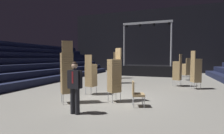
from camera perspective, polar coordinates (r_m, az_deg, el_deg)
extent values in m
cube|color=gray|center=(7.66, 1.77, -10.94)|extent=(22.00, 30.00, 0.10)
cube|color=black|center=(22.30, 13.82, 8.71)|extent=(22.00, 0.30, 8.00)
cube|color=#191E38|center=(11.76, -26.37, -4.94)|extent=(0.75, 24.00, 0.45)
cube|color=#191E38|center=(12.25, -28.86, -2.57)|extent=(0.75, 24.00, 0.45)
cube|color=#191E38|center=(12.79, -31.15, -0.38)|extent=(0.75, 24.00, 0.45)
cube|color=#191E38|center=(13.36, -33.24, 1.62)|extent=(0.75, 24.00, 0.45)
cube|color=black|center=(18.00, 12.30, -1.06)|extent=(5.00, 3.29, 1.01)
cylinder|color=#9EA0A8|center=(17.07, 4.22, 7.49)|extent=(0.16, 0.16, 4.17)
cylinder|color=#9EA0A8|center=(16.46, 19.64, 7.47)|extent=(0.16, 0.16, 4.17)
cube|color=#9EA0A8|center=(16.91, 11.87, 14.61)|extent=(4.70, 0.20, 0.20)
cylinder|color=black|center=(17.25, 5.07, 13.69)|extent=(0.18, 0.18, 0.22)
cylinder|color=black|center=(16.97, 9.56, 13.84)|extent=(0.18, 0.18, 0.22)
cylinder|color=black|center=(16.79, 14.18, 13.90)|extent=(0.18, 0.18, 0.22)
cylinder|color=black|center=(16.71, 18.88, 13.88)|extent=(0.18, 0.18, 0.22)
cylinder|color=black|center=(5.56, -11.78, -11.49)|extent=(0.15, 0.15, 0.83)
cylinder|color=black|center=(5.66, -13.32, -11.24)|extent=(0.15, 0.15, 0.83)
cube|color=silver|center=(5.42, -13.01, -4.19)|extent=(0.18, 0.11, 0.59)
cube|color=black|center=(5.47, -12.65, -4.12)|extent=(0.41, 0.25, 0.59)
cube|color=maroon|center=(5.37, -13.36, -3.51)|extent=(0.06, 0.01, 0.38)
cylinder|color=black|center=(5.34, -10.58, -4.15)|extent=(0.10, 0.10, 0.54)
cylinder|color=black|center=(5.61, -14.62, -3.85)|extent=(0.10, 0.10, 0.54)
sphere|color=#DBAD89|center=(5.44, -12.70, 0.41)|extent=(0.19, 0.19, 0.19)
sphere|color=black|center=(5.43, -12.71, 0.97)|extent=(0.16, 0.16, 0.16)
cylinder|color=#B2B5BA|center=(14.88, 22.92, -3.31)|extent=(0.02, 0.02, 0.40)
cylinder|color=#B2B5BA|center=(15.14, 23.97, -3.22)|extent=(0.02, 0.02, 0.40)
cylinder|color=#B2B5BA|center=(14.61, 23.95, -3.45)|extent=(0.02, 0.02, 0.40)
cylinder|color=#B2B5BA|center=(14.87, 24.99, -3.36)|extent=(0.02, 0.02, 0.40)
cube|color=#A38456|center=(14.85, 23.98, -2.40)|extent=(0.62, 0.62, 0.08)
cube|color=#A38456|center=(14.84, 23.99, -2.08)|extent=(0.62, 0.62, 0.08)
cube|color=#A38456|center=(14.83, 23.99, -1.75)|extent=(0.62, 0.62, 0.08)
cube|color=#A38456|center=(14.83, 24.00, -1.42)|extent=(0.62, 0.62, 0.08)
cube|color=#A38456|center=(14.82, 24.01, -1.10)|extent=(0.62, 0.62, 0.08)
cube|color=#A38456|center=(14.82, 24.02, -0.77)|extent=(0.62, 0.62, 0.08)
cube|color=#A38456|center=(14.81, 24.02, -0.44)|extent=(0.62, 0.62, 0.08)
cube|color=#A38456|center=(14.81, 24.03, -0.11)|extent=(0.62, 0.62, 0.08)
cube|color=#A38456|center=(14.80, 24.04, 0.22)|extent=(0.62, 0.62, 0.08)
cube|color=#A38456|center=(14.80, 24.05, 0.54)|extent=(0.62, 0.62, 0.08)
cube|color=#A38456|center=(14.79, 24.05, 0.87)|extent=(0.62, 0.62, 0.08)
cube|color=#A38456|center=(14.65, 24.61, 1.91)|extent=(0.34, 0.30, 0.46)
cylinder|color=#B2B5BA|center=(6.77, 0.13, -10.65)|extent=(0.02, 0.02, 0.40)
cylinder|color=#B2B5BA|center=(7.10, -1.36, -10.00)|extent=(0.02, 0.02, 0.40)
cylinder|color=#B2B5BA|center=(6.95, 2.92, -10.28)|extent=(0.02, 0.02, 0.40)
cylinder|color=#B2B5BA|center=(7.27, 1.34, -9.68)|extent=(0.02, 0.02, 0.40)
cube|color=#A38456|center=(6.97, 0.76, -8.21)|extent=(0.62, 0.62, 0.08)
cube|color=#A38456|center=(6.95, 0.76, -7.52)|extent=(0.62, 0.62, 0.08)
cube|color=#A38456|center=(6.94, 0.76, -6.83)|extent=(0.62, 0.62, 0.08)
cube|color=#A38456|center=(6.92, 0.76, -6.14)|extent=(0.62, 0.62, 0.08)
cube|color=#A38456|center=(6.91, 0.76, -5.44)|extent=(0.62, 0.62, 0.08)
cube|color=#A38456|center=(6.90, 0.76, -4.74)|extent=(0.62, 0.62, 0.08)
cube|color=#A38456|center=(6.89, 0.76, -4.04)|extent=(0.62, 0.62, 0.08)
cube|color=#A38456|center=(6.88, 0.76, -3.34)|extent=(0.62, 0.62, 0.08)
cube|color=#A38456|center=(6.87, 0.76, -2.64)|extent=(0.62, 0.62, 0.08)
cube|color=#A38456|center=(6.86, 0.77, -1.93)|extent=(0.62, 0.62, 0.08)
cube|color=#A38456|center=(6.85, 0.77, -1.22)|extent=(0.62, 0.62, 0.08)
cube|color=#A38456|center=(6.85, 0.77, -0.51)|extent=(0.62, 0.62, 0.08)
cube|color=#A38456|center=(6.84, 0.77, 0.20)|extent=(0.62, 0.62, 0.08)
cube|color=#A38456|center=(6.84, 0.77, 0.91)|extent=(0.62, 0.62, 0.08)
cube|color=#A38456|center=(6.83, 0.77, 1.62)|extent=(0.62, 0.62, 0.08)
cube|color=#A38456|center=(6.83, 0.77, 2.33)|extent=(0.62, 0.62, 0.08)
cube|color=#A38456|center=(6.93, 2.18, 4.60)|extent=(0.33, 0.31, 0.46)
cylinder|color=#B2B5BA|center=(8.69, -7.31, -7.58)|extent=(0.02, 0.02, 0.40)
cylinder|color=#B2B5BA|center=(8.45, -5.32, -7.87)|extent=(0.02, 0.02, 0.40)
cylinder|color=#B2B5BA|center=(8.41, -9.00, -7.96)|extent=(0.02, 0.02, 0.40)
cylinder|color=#B2B5BA|center=(8.16, -6.99, -8.28)|extent=(0.02, 0.02, 0.40)
cube|color=#A38456|center=(8.38, -7.16, -6.29)|extent=(0.53, 0.53, 0.08)
cube|color=#A38456|center=(8.37, -7.17, -5.72)|extent=(0.53, 0.53, 0.08)
cube|color=#A38456|center=(8.35, -7.17, -5.14)|extent=(0.53, 0.53, 0.08)
cube|color=#A38456|center=(8.34, -7.18, -4.56)|extent=(0.53, 0.53, 0.08)
cube|color=#A38456|center=(8.33, -7.18, -3.98)|extent=(0.53, 0.53, 0.08)
cube|color=#A38456|center=(8.32, -7.18, -3.40)|extent=(0.53, 0.53, 0.08)
cube|color=#A38456|center=(8.31, -7.19, -2.82)|extent=(0.53, 0.53, 0.08)
cube|color=#A38456|center=(8.30, -7.19, -2.24)|extent=(0.53, 0.53, 0.08)
cube|color=#A38456|center=(8.30, -7.20, -1.65)|extent=(0.53, 0.53, 0.08)
cube|color=#A38456|center=(8.29, -7.20, -1.07)|extent=(0.53, 0.53, 0.08)
cube|color=#A38456|center=(8.28, -7.21, -0.48)|extent=(0.53, 0.53, 0.08)
cube|color=#A38456|center=(8.28, -7.21, 0.11)|extent=(0.53, 0.53, 0.08)
cube|color=#A38456|center=(8.27, -7.21, 0.69)|extent=(0.53, 0.53, 0.08)
cube|color=#A38456|center=(8.12, -8.11, 2.56)|extent=(0.41, 0.14, 0.46)
cylinder|color=#B2B5BA|center=(11.35, 20.11, -5.21)|extent=(0.02, 0.02, 0.40)
cylinder|color=#B2B5BA|center=(11.70, 20.74, -4.97)|extent=(0.02, 0.02, 0.40)
cylinder|color=#B2B5BA|center=(11.23, 21.95, -5.34)|extent=(0.02, 0.02, 0.40)
cylinder|color=#B2B5BA|center=(11.58, 22.53, -5.09)|extent=(0.02, 0.02, 0.40)
cube|color=#A38456|center=(11.43, 21.36, -3.95)|extent=(0.57, 0.57, 0.08)
cube|color=#A38456|center=(11.42, 21.37, -3.52)|extent=(0.57, 0.57, 0.08)
cube|color=#A38456|center=(11.41, 21.37, -3.10)|extent=(0.57, 0.57, 0.08)
cube|color=#A38456|center=(11.40, 21.38, -2.68)|extent=(0.57, 0.57, 0.08)
cube|color=#A38456|center=(11.39, 21.39, -2.25)|extent=(0.57, 0.57, 0.08)
cube|color=#A38456|center=(11.39, 21.40, -1.82)|extent=(0.57, 0.57, 0.08)
cube|color=#A38456|center=(11.38, 21.41, -1.40)|extent=(0.57, 0.57, 0.08)
cube|color=#A38456|center=(11.37, 21.42, -0.97)|extent=(0.57, 0.57, 0.08)
cube|color=#A38456|center=(11.37, 21.43, -0.54)|extent=(0.57, 0.57, 0.08)
cube|color=#A38456|center=(11.36, 21.44, -0.12)|extent=(0.57, 0.57, 0.08)
cube|color=#A38456|center=(11.36, 21.44, 0.31)|extent=(0.57, 0.57, 0.08)
cube|color=#A38456|center=(11.36, 21.45, 0.74)|extent=(0.57, 0.57, 0.08)
cube|color=#A38456|center=(11.35, 21.46, 1.17)|extent=(0.57, 0.57, 0.08)
cube|color=#A38456|center=(11.35, 21.47, 1.60)|extent=(0.57, 0.57, 0.08)
cube|color=#A38456|center=(11.29, 22.44, 2.95)|extent=(0.19, 0.40, 0.46)
cylinder|color=#B2B5BA|center=(12.14, 0.82, -4.47)|extent=(0.02, 0.02, 0.40)
cylinder|color=#B2B5BA|center=(12.10, 2.61, -4.50)|extent=(0.02, 0.02, 0.40)
cylinder|color=#B2B5BA|center=(11.77, 0.57, -4.72)|extent=(0.02, 0.02, 0.40)
cylinder|color=#B2B5BA|center=(11.73, 2.41, -4.75)|extent=(0.02, 0.02, 0.40)
cube|color=#A38456|center=(11.90, 1.60, -3.45)|extent=(0.52, 0.52, 0.08)
cube|color=#A38456|center=(11.89, 1.60, -3.05)|extent=(0.52, 0.52, 0.08)
cube|color=#A38456|center=(11.88, 1.60, -2.64)|extent=(0.52, 0.52, 0.08)
cube|color=#A38456|center=(11.88, 1.61, -2.23)|extent=(0.52, 0.52, 0.08)
cube|color=#A38456|center=(11.87, 1.61, -1.82)|extent=(0.52, 0.52, 0.08)
cube|color=#A38456|center=(11.86, 1.61, -1.41)|extent=(0.52, 0.52, 0.08)
cube|color=#A38456|center=(11.86, 1.61, -1.00)|extent=(0.52, 0.52, 0.08)
cube|color=#A38456|center=(11.85, 1.61, -0.59)|extent=(0.52, 0.52, 0.08)
cube|color=#A38456|center=(11.84, 1.61, -0.18)|extent=(0.52, 0.52, 0.08)
cube|color=#A38456|center=(11.84, 1.61, 0.23)|extent=(0.52, 0.52, 0.08)
cube|color=#A38456|center=(11.84, 1.61, 0.64)|extent=(0.52, 0.52, 0.08)
cube|color=#A38456|center=(11.83, 1.61, 1.05)|extent=(0.52, 0.52, 0.08)
cube|color=#A38456|center=(11.83, 1.61, 1.46)|extent=(0.52, 0.52, 0.08)
cube|color=#A38456|center=(11.83, 1.61, 1.87)|extent=(0.52, 0.52, 0.08)
cube|color=#A38456|center=(11.82, 1.61, 2.28)|extent=(0.52, 0.52, 0.08)
cube|color=#A38456|center=(11.82, 1.61, 2.70)|extent=(0.52, 0.52, 0.08)
cube|color=#A38456|center=(11.63, 1.50, 4.03)|extent=(0.41, 0.13, 0.46)
cylinder|color=#B2B5BA|center=(11.12, 27.02, -5.53)|extent=(0.02, 0.02, 0.40)
cylinder|color=#B2B5BA|center=(10.81, 28.09, -5.81)|extent=(0.02, 0.02, 0.40)
cylinder|color=#B2B5BA|center=(10.93, 25.32, -5.64)|extent=(0.02, 0.02, 0.40)
cylinder|color=#B2B5BA|center=(10.61, 26.36, -5.93)|extent=(0.02, 0.02, 0.40)
cube|color=#A38456|center=(10.83, 26.73, -4.46)|extent=(0.58, 0.58, 0.08)
cube|color=#A38456|center=(10.82, 26.74, -4.01)|extent=(0.58, 0.58, 0.08)
cube|color=#A38456|center=(10.81, 26.75, -3.56)|extent=(0.58, 0.58, 0.08)
cube|color=#A38456|center=(10.80, 26.76, -3.11)|extent=(0.58, 0.58, 0.08)
cube|color=#A38456|center=(10.79, 26.78, -2.67)|extent=(0.58, 0.58, 0.08)
cube|color=#A38456|center=(10.78, 26.79, -2.22)|extent=(0.58, 0.58, 0.08)
cube|color=#A38456|center=(10.78, 26.80, -1.77)|extent=(0.58, 0.58, 0.08)
cube|color=#A38456|center=(10.77, 26.81, -1.32)|extent=(0.58, 0.58, 0.08)
cube|color=#A38456|center=(10.76, 26.82, -0.86)|extent=(0.58, 0.58, 0.08)
cube|color=#A38456|center=(10.76, 26.83, -0.41)|extent=(0.58, 0.58, 0.08)
cube|color=#A38456|center=(10.76, 26.84, 0.04)|extent=(0.58, 0.58, 0.08)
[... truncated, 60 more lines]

